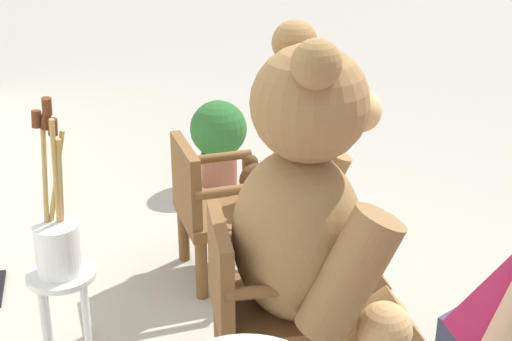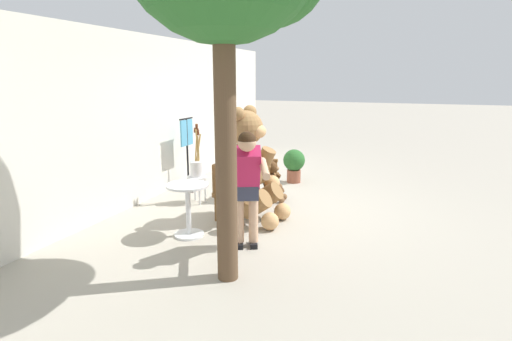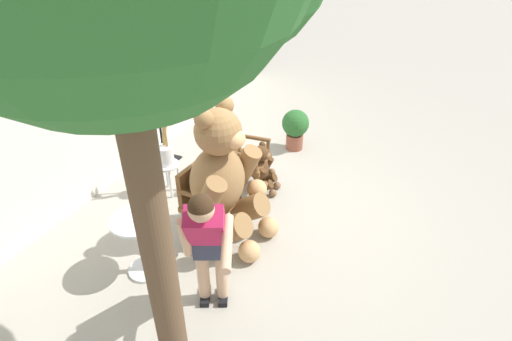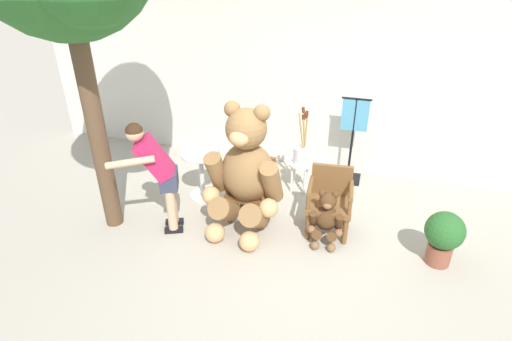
# 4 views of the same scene
# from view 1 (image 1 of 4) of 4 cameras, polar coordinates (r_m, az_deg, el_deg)

# --- Properties ---
(ground_plane) EXTENTS (60.00, 60.00, 0.00)m
(ground_plane) POSITION_cam_1_polar(r_m,az_deg,el_deg) (4.13, 5.88, -10.80)
(ground_plane) COLOR #A8A091
(wooden_chair_left) EXTENTS (0.60, 0.56, 0.86)m
(wooden_chair_left) POSITION_cam_1_polar(r_m,az_deg,el_deg) (3.33, 0.12, -10.25)
(wooden_chair_left) COLOR brown
(wooden_chair_left) RESTS_ON ground
(wooden_chair_right) EXTENTS (0.60, 0.56, 0.86)m
(wooden_chair_right) POSITION_cam_1_polar(r_m,az_deg,el_deg) (4.21, -3.30, -2.79)
(wooden_chair_right) COLOR brown
(wooden_chair_right) RESTS_ON ground
(teddy_bear_large) EXTENTS (1.02, 0.99, 1.70)m
(teddy_bear_large) POSITION_cam_1_polar(r_m,az_deg,el_deg) (3.20, 4.92, -4.10)
(teddy_bear_large) COLOR olive
(teddy_bear_large) RESTS_ON ground
(teddy_bear_small) EXTENTS (0.43, 0.42, 0.72)m
(teddy_bear_small) POSITION_cam_1_polar(r_m,az_deg,el_deg) (4.32, 0.37, -3.66)
(teddy_bear_small) COLOR #4C3019
(teddy_bear_small) RESTS_ON ground
(white_stool) EXTENTS (0.34, 0.34, 0.46)m
(white_stool) POSITION_cam_1_polar(r_m,az_deg,el_deg) (3.71, -15.17, -9.25)
(white_stool) COLOR silver
(white_stool) RESTS_ON ground
(brush_bucket) EXTENTS (0.22, 0.22, 0.89)m
(brush_bucket) POSITION_cam_1_polar(r_m,az_deg,el_deg) (3.58, -15.62, -5.22)
(brush_bucket) COLOR white
(brush_bucket) RESTS_ON white_stool
(potted_plant) EXTENTS (0.44, 0.44, 0.68)m
(potted_plant) POSITION_cam_1_polar(r_m,az_deg,el_deg) (5.51, -3.01, 2.73)
(potted_plant) COLOR brown
(potted_plant) RESTS_ON ground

